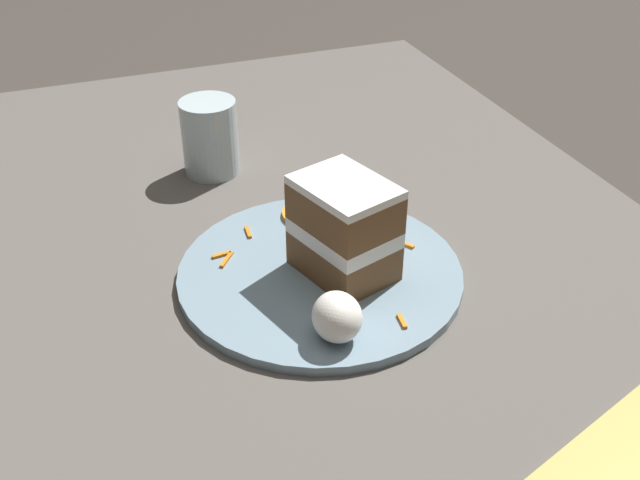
{
  "coord_description": "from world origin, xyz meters",
  "views": [
    {
      "loc": [
        0.6,
        -0.16,
        0.48
      ],
      "look_at": [
        0.04,
        0.06,
        0.07
      ],
      "focal_mm": 42.0,
      "sensor_mm": 36.0,
      "label": 1
    }
  ],
  "objects_px": {
    "plate": "(320,273)",
    "drinking_glass": "(210,142)",
    "cake_slice": "(344,229)",
    "orange_garnish": "(312,214)",
    "cream_dollop": "(337,317)"
  },
  "relations": [
    {
      "from": "plate",
      "to": "drinking_glass",
      "type": "height_order",
      "value": "drinking_glass"
    },
    {
      "from": "plate",
      "to": "cake_slice",
      "type": "distance_m",
      "value": 0.06
    },
    {
      "from": "plate",
      "to": "orange_garnish",
      "type": "height_order",
      "value": "orange_garnish"
    },
    {
      "from": "plate",
      "to": "cream_dollop",
      "type": "bearing_deg",
      "value": -12.54
    },
    {
      "from": "cake_slice",
      "to": "drinking_glass",
      "type": "height_order",
      "value": "cake_slice"
    },
    {
      "from": "cake_slice",
      "to": "drinking_glass",
      "type": "bearing_deg",
      "value": -93.44
    },
    {
      "from": "cake_slice",
      "to": "cream_dollop",
      "type": "xyz_separation_m",
      "value": [
        0.09,
        -0.04,
        -0.03
      ]
    },
    {
      "from": "plate",
      "to": "drinking_glass",
      "type": "distance_m",
      "value": 0.26
    },
    {
      "from": "cream_dollop",
      "to": "orange_garnish",
      "type": "xyz_separation_m",
      "value": [
        -0.2,
        0.05,
        -0.02
      ]
    },
    {
      "from": "plate",
      "to": "cake_slice",
      "type": "height_order",
      "value": "cake_slice"
    },
    {
      "from": "cream_dollop",
      "to": "drinking_glass",
      "type": "height_order",
      "value": "drinking_glass"
    },
    {
      "from": "cream_dollop",
      "to": "plate",
      "type": "bearing_deg",
      "value": 167.46
    },
    {
      "from": "cake_slice",
      "to": "drinking_glass",
      "type": "distance_m",
      "value": 0.28
    },
    {
      "from": "cake_slice",
      "to": "cream_dollop",
      "type": "relative_size",
      "value": 2.27
    },
    {
      "from": "cake_slice",
      "to": "orange_garnish",
      "type": "relative_size",
      "value": 1.7
    }
  ]
}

